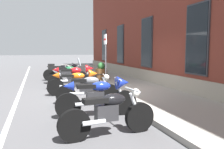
% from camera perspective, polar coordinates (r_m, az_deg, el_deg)
% --- Properties ---
extents(ground_plane, '(140.00, 140.00, 0.00)m').
position_cam_1_polar(ground_plane, '(9.37, -2.17, -4.58)').
color(ground_plane, '#4C4C4F').
extents(sidewalk, '(33.37, 2.89, 0.13)m').
position_cam_1_polar(sidewalk, '(9.85, 5.97, -3.70)').
color(sidewalk, gray).
rests_on(sidewalk, ground_plane).
extents(lane_stripe, '(33.37, 0.12, 0.01)m').
position_cam_1_polar(lane_stripe, '(9.06, -22.13, -5.39)').
color(lane_stripe, silver).
rests_on(lane_stripe, ground_plane).
extents(motorcycle_black_sport, '(0.62, 2.15, 1.00)m').
position_cam_1_polar(motorcycle_black_sport, '(13.56, -11.68, 0.95)').
color(motorcycle_black_sport, black).
rests_on(motorcycle_black_sport, ground_plane).
extents(motorcycle_green_touring, '(0.62, 2.03, 1.32)m').
position_cam_1_polar(motorcycle_green_touring, '(12.09, -11.35, 0.35)').
color(motorcycle_green_touring, black).
rests_on(motorcycle_green_touring, ground_plane).
extents(motorcycle_red_sport, '(0.63, 2.21, 1.08)m').
position_cam_1_polar(motorcycle_red_sport, '(10.46, -9.03, -0.32)').
color(motorcycle_red_sport, black).
rests_on(motorcycle_red_sport, ground_plane).
extents(motorcycle_orange_sport, '(0.62, 2.11, 1.00)m').
position_cam_1_polar(motorcycle_orange_sport, '(8.98, -8.50, -1.58)').
color(motorcycle_orange_sport, black).
rests_on(motorcycle_orange_sport, ground_plane).
extents(motorcycle_grey_naked, '(0.63, 2.02, 0.94)m').
position_cam_1_polar(motorcycle_grey_naked, '(7.52, -5.79, -3.60)').
color(motorcycle_grey_naked, black).
rests_on(motorcycle_grey_naked, ground_plane).
extents(motorcycle_blue_sport, '(0.62, 2.15, 1.05)m').
position_cam_1_polar(motorcycle_blue_sport, '(6.06, -2.94, -5.02)').
color(motorcycle_blue_sport, black).
rests_on(motorcycle_blue_sport, ground_plane).
extents(motorcycle_black_naked, '(0.62, 2.05, 0.94)m').
position_cam_1_polar(motorcycle_black_naked, '(4.69, -0.60, -9.52)').
color(motorcycle_black_naked, black).
rests_on(motorcycle_black_naked, ground_plane).
extents(parking_sign, '(0.36, 0.07, 2.32)m').
position_cam_1_polar(parking_sign, '(10.62, -1.61, 5.56)').
color(parking_sign, '#4C4C51').
rests_on(parking_sign, sidewalk).
extents(barrel_planter, '(0.67, 0.67, 0.92)m').
position_cam_1_polar(barrel_planter, '(12.67, -2.63, 0.53)').
color(barrel_planter, brown).
rests_on(barrel_planter, sidewalk).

